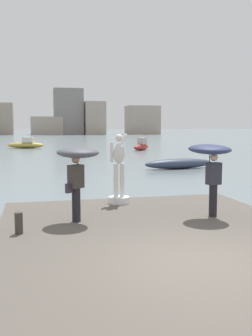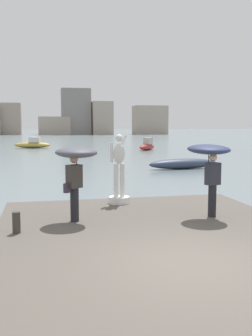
% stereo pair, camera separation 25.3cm
% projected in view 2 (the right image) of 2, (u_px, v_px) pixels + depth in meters
% --- Properties ---
extents(ground_plane, '(400.00, 400.00, 0.00)m').
position_uv_depth(ground_plane, '(63.00, 150.00, 46.16)').
color(ground_plane, slate).
extents(pier, '(7.43, 9.43, 0.40)m').
position_uv_depth(pier, '(160.00, 244.00, 8.95)').
color(pier, '#564F47').
rests_on(pier, ground).
extents(statue_white_figure, '(0.68, 0.90, 2.24)m').
position_uv_depth(statue_white_figure, '(119.00, 177.00, 12.55)').
color(statue_white_figure, white).
rests_on(statue_white_figure, pier).
extents(onlooker_left, '(1.53, 1.53, 1.94)m').
position_uv_depth(onlooker_left, '(76.00, 161.00, 10.18)').
color(onlooker_left, black).
rests_on(onlooker_left, pier).
extents(onlooker_right, '(1.41, 1.41, 2.00)m').
position_uv_depth(onlooker_right, '(210.00, 157.00, 10.61)').
color(onlooker_right, black).
rests_on(onlooker_right, pier).
extents(mooring_bollard, '(0.19, 0.19, 0.50)m').
position_uv_depth(mooring_bollard, '(16.00, 223.00, 9.12)').
color(mooring_bollard, '#38332D').
rests_on(mooring_bollard, pier).
extents(boat_near, '(4.77, 2.61, 1.36)m').
position_uv_depth(boat_near, '(33.00, 144.00, 48.95)').
color(boat_near, '#B2993D').
rests_on(boat_near, ground).
extents(boat_far, '(2.89, 3.11, 1.43)m').
position_uv_depth(boat_far, '(147.00, 146.00, 45.00)').
color(boat_far, '#9E2D28').
rests_on(boat_far, ground).
extents(boat_rightward, '(4.99, 1.59, 0.67)m').
position_uv_depth(boat_rightward, '(183.00, 164.00, 26.04)').
color(boat_rightward, '#2D384C').
rests_on(boat_rightward, ground).
extents(distant_skyline, '(69.13, 10.76, 13.51)m').
position_uv_depth(distant_skyline, '(38.00, 117.00, 113.11)').
color(distant_skyline, gray).
rests_on(distant_skyline, ground).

